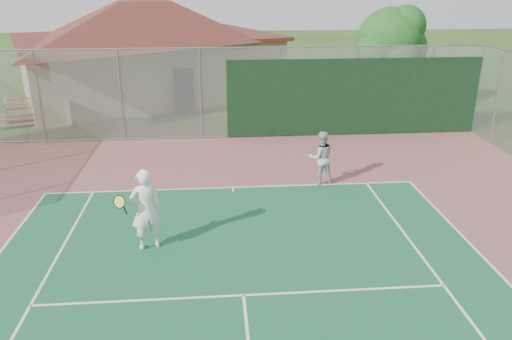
% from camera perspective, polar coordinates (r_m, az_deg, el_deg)
% --- Properties ---
extents(back_fence, '(20.08, 0.11, 3.53)m').
position_cam_1_polar(back_fence, '(19.55, 2.90, 8.52)').
color(back_fence, gray).
rests_on(back_fence, ground).
extents(clubhouse, '(15.67, 13.20, 5.75)m').
position_cam_1_polar(clubhouse, '(27.28, -12.35, 14.32)').
color(clubhouse, tan).
rests_on(clubhouse, ground).
extents(bleachers, '(3.27, 2.46, 1.04)m').
position_cam_1_polar(bleachers, '(23.88, -23.68, 6.34)').
color(bleachers, '#A73726').
rests_on(bleachers, ground).
extents(tree, '(3.48, 3.30, 4.86)m').
position_cam_1_polar(tree, '(23.76, 15.22, 13.80)').
color(tree, '#3B2615').
rests_on(tree, ground).
extents(player_white_front, '(1.11, 0.79, 1.95)m').
position_cam_1_polar(player_white_front, '(11.64, -12.48, -4.49)').
color(player_white_front, white).
rests_on(player_white_front, ground).
extents(player_grey_back, '(0.86, 0.70, 1.64)m').
position_cam_1_polar(player_grey_back, '(15.22, 7.43, 1.36)').
color(player_grey_back, '#ACAEB1').
rests_on(player_grey_back, ground).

